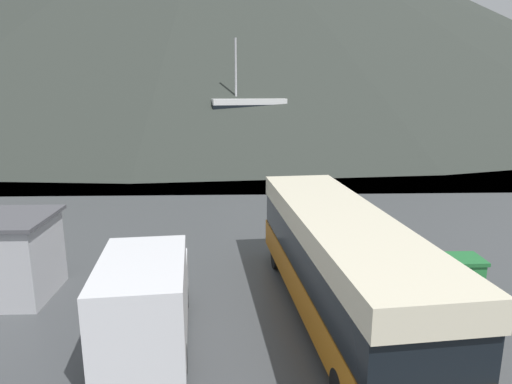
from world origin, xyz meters
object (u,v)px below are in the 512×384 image
at_px(storage_bin, 457,275).
at_px(tour_bus, 339,259).
at_px(delivery_van, 146,297).
at_px(fishing_boat, 229,136).
at_px(dock_kiosk, 7,257).

bearing_deg(storage_bin, tour_bus, -161.31).
xyz_separation_m(delivery_van, fishing_boat, (1.39, 31.37, 0.78)).
bearing_deg(storage_bin, fishing_boat, 106.01).
distance_m(tour_bus, dock_kiosk, 10.48).
xyz_separation_m(tour_bus, fishing_boat, (-3.94, 30.07, 0.31)).
height_order(fishing_boat, dock_kiosk, fishing_boat).
height_order(tour_bus, fishing_boat, fishing_boat).
height_order(tour_bus, storage_bin, tour_bus).
bearing_deg(dock_kiosk, delivery_van, -30.79).
bearing_deg(tour_bus, dock_kiosk, 164.76).
distance_m(delivery_van, fishing_boat, 31.41).
xyz_separation_m(tour_bus, dock_kiosk, (-10.34, 1.69, -0.44)).
xyz_separation_m(tour_bus, storage_bin, (4.27, 1.45, -1.17)).
distance_m(storage_bin, dock_kiosk, 14.63).
xyz_separation_m(tour_bus, delivery_van, (-5.33, -1.30, -0.47)).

